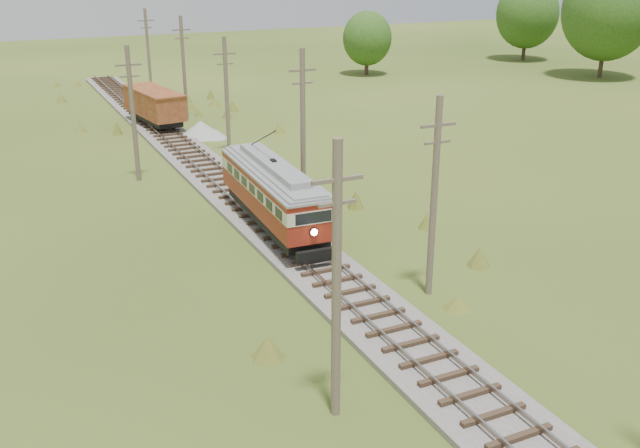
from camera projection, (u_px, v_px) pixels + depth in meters
railbed_main at (235, 194)px, 42.98m from camera, size 3.60×96.00×0.57m
streetcar at (274, 189)px, 36.73m from camera, size 3.08×11.12×5.04m
gondola at (154, 104)px, 59.59m from camera, size 3.69×8.38×2.69m
gravel_pile at (203, 129)px, 57.14m from camera, size 3.58×3.79×1.30m
utility_pole_r_2 at (434, 196)px, 29.28m from camera, size 1.60×0.30×8.60m
utility_pole_r_3 at (303, 127)px, 40.16m from camera, size 1.60×0.30×9.00m
utility_pole_r_4 at (227, 95)px, 51.17m from camera, size 1.60×0.30×8.40m
utility_pole_r_5 at (184, 67)px, 62.23m from camera, size 1.60×0.30×8.90m
utility_pole_r_6 at (148, 51)px, 73.17m from camera, size 1.60×0.30×8.70m
utility_pole_l_a at (337, 282)px, 21.13m from camera, size 1.60×0.30×9.00m
utility_pole_l_b at (133, 113)px, 44.75m from camera, size 1.60×0.30×8.60m
tree_right_4 at (609, 10)px, 82.23m from camera, size 10.50×10.50×13.53m
tree_right_5 at (527, 14)px, 97.10m from camera, size 8.40×8.40×10.82m
tree_mid_b at (367, 38)px, 85.65m from camera, size 5.88×5.88×7.57m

